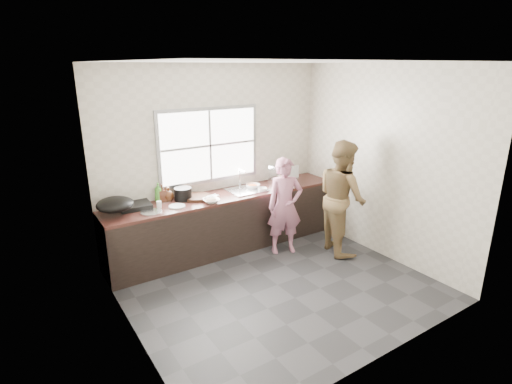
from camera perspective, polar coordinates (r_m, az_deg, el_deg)
floor at (r=5.21m, az=3.08°, el=-13.16°), size 3.60×3.20×0.01m
ceiling at (r=4.48m, az=3.68°, el=18.15°), size 3.60×3.20×0.01m
wall_back at (r=5.99m, az=-5.84°, el=4.90°), size 3.60×0.01×2.70m
wall_left at (r=3.92m, az=-18.41°, el=-2.89°), size 0.01×3.20×2.70m
wall_right at (r=5.89m, az=17.65°, el=3.94°), size 0.01×3.20×2.70m
wall_front at (r=3.58m, az=18.84°, el=-4.87°), size 3.60×0.01×2.70m
cabinet at (r=6.01m, az=-4.16°, el=-4.43°), size 3.60×0.62×0.82m
countertop at (r=5.86m, az=-4.26°, el=-0.53°), size 3.60×0.64×0.04m
sink at (r=6.02m, az=-1.35°, el=0.27°), size 0.55×0.45×0.02m
faucet at (r=6.14m, az=-2.35°, el=2.03°), size 0.02×0.02×0.30m
window_frame at (r=5.89m, az=-6.70°, el=6.65°), size 1.60×0.05×1.10m
window_glazing at (r=5.87m, az=-6.59°, el=6.61°), size 1.50×0.01×1.00m
woman at (r=5.82m, az=4.14°, el=-2.46°), size 0.57×0.47×1.33m
person_side at (r=5.93m, az=12.16°, el=-0.69°), size 0.84×0.96×1.67m
cutting_board at (r=5.72m, az=-8.46°, el=-0.71°), size 0.43×0.43×0.04m
cleaver at (r=5.66m, az=-6.26°, el=-0.57°), size 0.19×0.12×0.01m
bowl_mince at (r=5.51m, az=-6.40°, el=-1.25°), size 0.26×0.26×0.06m
bowl_crabs at (r=6.11m, az=-0.44°, el=0.77°), size 0.23×0.23×0.05m
bowl_held at (r=5.99m, az=0.92°, el=0.44°), size 0.24×0.24×0.06m
black_pot at (r=5.67m, az=-10.39°, el=-0.27°), size 0.28×0.28×0.17m
plate_food at (r=5.43m, az=-11.22°, el=-2.01°), size 0.28×0.28×0.02m
bottle_green at (r=5.65m, az=-13.79°, el=-0.05°), size 0.11×0.11×0.27m
bottle_brown_tall at (r=5.67m, az=-13.25°, el=-0.21°), size 0.10×0.10×0.22m
bottle_brown_short at (r=5.69m, az=-12.41°, el=-0.29°), size 0.17×0.17×0.18m
glass_jar at (r=5.43m, az=-13.67°, el=-1.76°), size 0.07×0.07×0.09m
burner at (r=5.54m, az=-16.98°, el=-1.80°), size 0.43×0.43×0.06m
wok at (r=5.28m, az=-19.48°, el=-1.67°), size 0.58×0.58×0.17m
dish_rack at (r=6.35m, az=3.97°, el=2.52°), size 0.43×0.33×0.30m
pot_lid_left at (r=5.30m, az=-14.72°, el=-2.78°), size 0.30×0.30×0.01m
pot_lid_right at (r=5.69m, az=-13.03°, el=-1.22°), size 0.24×0.24×0.01m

